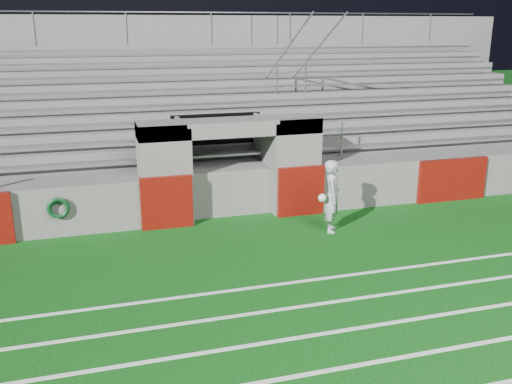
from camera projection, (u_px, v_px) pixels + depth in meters
name	position (u px, v px, depth m)	size (l,w,h in m)	color
ground	(271.00, 264.00, 12.27)	(90.00, 90.00, 0.00)	#0B450E
stadium_structure	(198.00, 132.00, 19.19)	(26.00, 8.48, 5.42)	#605E5B
goalkeeper_with_ball	(332.00, 196.00, 14.02)	(0.77, 0.78, 1.81)	#A7ACB1
hose_coil	(58.00, 208.00, 13.55)	(0.53, 0.15, 0.54)	#0B3B10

